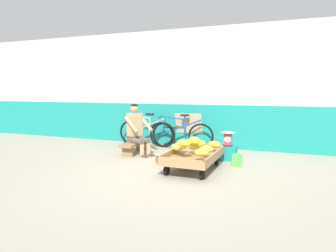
# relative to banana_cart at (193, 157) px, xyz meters

# --- Properties ---
(ground_plane) EXTENTS (80.00, 80.00, 0.00)m
(ground_plane) POSITION_rel_banana_cart_xyz_m (-0.37, -0.52, -0.24)
(ground_plane) COLOR gray
(back_wall) EXTENTS (16.00, 0.30, 2.99)m
(back_wall) POSITION_rel_banana_cart_xyz_m (-0.37, 2.37, 1.26)
(back_wall) COLOR #19847A
(back_wall) RESTS_ON ground
(banana_cart) EXTENTS (0.88, 1.46, 0.36)m
(banana_cart) POSITION_rel_banana_cart_xyz_m (0.00, 0.00, 0.00)
(banana_cart) COLOR #99754C
(banana_cart) RESTS_ON ground
(banana_pile) EXTENTS (0.84, 1.06, 0.26)m
(banana_pile) POSITION_rel_banana_cart_xyz_m (0.02, 0.01, 0.22)
(banana_pile) COLOR yellow
(banana_pile) RESTS_ON banana_cart
(low_bench) EXTENTS (0.38, 1.12, 0.27)m
(low_bench) POSITION_rel_banana_cart_xyz_m (-1.67, 0.91, -0.04)
(low_bench) COLOR olive
(low_bench) RESTS_ON ground
(vendor_seated) EXTENTS (0.74, 0.64, 1.14)m
(vendor_seated) POSITION_rel_banana_cart_xyz_m (-1.59, 0.87, 0.33)
(vendor_seated) COLOR tan
(vendor_seated) RESTS_ON ground
(plastic_crate) EXTENTS (0.36, 0.28, 0.30)m
(plastic_crate) POSITION_rel_banana_cart_xyz_m (0.45, 1.00, -0.09)
(plastic_crate) COLOR #19847F
(plastic_crate) RESTS_ON ground
(weighing_scale) EXTENTS (0.30, 0.30, 0.29)m
(weighing_scale) POSITION_rel_banana_cart_xyz_m (0.45, 1.00, 0.21)
(weighing_scale) COLOR #28282D
(weighing_scale) RESTS_ON plastic_crate
(bicycle_near_left) EXTENTS (1.66, 0.48, 0.86)m
(bicycle_near_left) POSITION_rel_banana_cart_xyz_m (-1.83, 1.87, 0.11)
(bicycle_near_left) COLOR black
(bicycle_near_left) RESTS_ON ground
(bicycle_far_left) EXTENTS (1.66, 0.48, 0.86)m
(bicycle_far_left) POSITION_rel_banana_cart_xyz_m (-0.90, 1.91, 0.11)
(bicycle_far_left) COLOR black
(bicycle_far_left) RESTS_ON ground
(sign_board) EXTENTS (0.70, 0.30, 0.86)m
(sign_board) POSITION_rel_banana_cart_xyz_m (-0.76, 2.20, 0.19)
(sign_board) COLOR #C6B289
(sign_board) RESTS_ON ground
(shopping_bag) EXTENTS (0.18, 0.12, 0.24)m
(shopping_bag) POSITION_rel_banana_cart_xyz_m (0.71, 0.54, -0.12)
(shopping_bag) COLOR green
(shopping_bag) RESTS_ON ground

